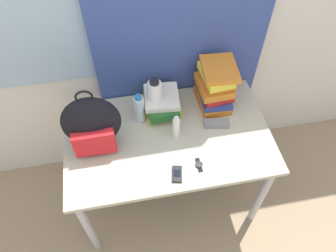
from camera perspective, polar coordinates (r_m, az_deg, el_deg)
The scene contains 13 objects.
ground_plane at distance 2.46m, azimuth 1.70°, elevation -18.99°, with size 12.00×12.00×0.00m, color #9E8466.
wall_back at distance 1.92m, azimuth -2.80°, elevation 18.35°, with size 6.00×0.06×2.50m.
curtain_blue at distance 1.90m, azimuth 2.43°, elevation 17.93°, with size 1.05×0.04×2.50m.
desk at distance 2.03m, azimuth -0.00°, elevation -3.28°, with size 1.23×0.74×0.74m.
backpack at distance 1.83m, azimuth -13.14°, elevation 0.29°, with size 0.33×0.18×0.44m.
book_stack_left at distance 2.04m, azimuth -1.17°, elevation 4.21°, with size 0.23×0.28×0.13m.
book_stack_center at distance 2.05m, azimuth 8.19°, elevation 6.87°, with size 0.23×0.29×0.30m.
water_bottle at distance 1.97m, azimuth -5.00°, elevation 3.05°, with size 0.06×0.06×0.21m.
sports_bottle at distance 1.97m, azimuth -2.28°, elevation 4.88°, with size 0.08×0.08×0.28m.
sunscreen_bottle at distance 1.90m, azimuth 1.44°, elevation -0.23°, with size 0.04×0.04×0.17m.
cell_phone at distance 1.81m, azimuth 1.57°, elevation -8.38°, with size 0.07×0.11×0.02m.
sunglasses_case at distance 2.02m, azimuth 8.45°, elevation 0.45°, with size 0.16×0.08×0.04m.
wristwatch at distance 1.85m, azimuth 5.42°, elevation -6.74°, with size 0.04×0.09×0.01m.
Camera 1 is at (-0.21, -0.76, 2.33)m, focal length 35.00 mm.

